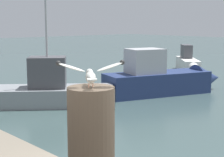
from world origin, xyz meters
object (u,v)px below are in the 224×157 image
Objects in this scene: boat_navy at (167,79)px; boat_grey at (18,93)px; seagull at (91,73)px; mooring_post at (91,145)px; boat_white at (188,63)px.

boat_navy is 0.95× the size of boat_grey.
boat_grey is (-9.37, 4.29, -2.08)m from seagull.
mooring_post is 12.39m from boat_navy.
boat_white is 0.61× the size of boat_grey.
boat_white is (-10.56, 16.12, -1.40)m from mooring_post.
boat_white is 11.89m from boat_grey.
seagull reaches higher than boat_navy.
boat_grey is (-2.17, -5.71, -0.15)m from boat_navy.
seagull is at bearing -54.21° from boat_navy.
boat_navy reaches higher than boat_white.
boat_grey is at bearing 155.41° from seagull.
seagull reaches higher than boat_white.
boat_grey is at bearing -110.80° from boat_navy.
boat_grey is (1.18, -11.83, -0.04)m from boat_white.
boat_navy is at bearing 125.80° from mooring_post.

